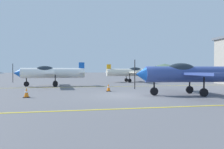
# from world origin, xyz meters

# --- Properties ---
(ground_plane) EXTENTS (400.00, 400.00, 0.00)m
(ground_plane) POSITION_xyz_m (0.00, 0.00, 0.00)
(ground_plane) COLOR slate
(apron_line_near) EXTENTS (80.00, 0.16, 0.01)m
(apron_line_near) POSITION_xyz_m (0.00, -4.95, 0.01)
(apron_line_near) COLOR yellow
(apron_line_near) RESTS_ON ground_plane
(apron_line_far) EXTENTS (80.00, 0.16, 0.01)m
(apron_line_far) POSITION_xyz_m (0.00, 8.30, 0.01)
(apron_line_far) COLOR yellow
(apron_line_far) RESTS_ON ground_plane
(airplane_near) EXTENTS (7.32, 8.40, 2.51)m
(airplane_near) POSITION_xyz_m (4.24, -0.60, 1.41)
(airplane_near) COLOR #33478C
(airplane_near) RESTS_ON ground_plane
(airplane_mid) EXTENTS (7.25, 8.36, 2.51)m
(airplane_mid) POSITION_xyz_m (-5.23, 10.18, 1.41)
(airplane_mid) COLOR white
(airplane_mid) RESTS_ON ground_plane
(airplane_far) EXTENTS (7.27, 8.37, 2.51)m
(airplane_far) POSITION_xyz_m (5.47, 16.76, 1.41)
(airplane_far) COLOR silver
(airplane_far) RESTS_ON ground_plane
(car_sedan) EXTENTS (4.51, 4.05, 1.62)m
(car_sedan) POSITION_xyz_m (13.15, 27.11, 0.84)
(car_sedan) COLOR red
(car_sedan) RESTS_ON ground_plane
(traffic_cone_front) EXTENTS (0.36, 0.36, 0.59)m
(traffic_cone_front) POSITION_xyz_m (-0.46, 3.18, 0.29)
(traffic_cone_front) COLOR black
(traffic_cone_front) RESTS_ON ground_plane
(traffic_cone_side) EXTENTS (0.36, 0.36, 0.59)m
(traffic_cone_side) POSITION_xyz_m (-6.05, 0.16, 0.29)
(traffic_cone_side) COLOR black
(traffic_cone_side) RESTS_ON ground_plane
(hill_centerleft) EXTENTS (60.71, 60.71, 7.42)m
(hill_centerleft) POSITION_xyz_m (75.19, 155.46, 3.71)
(hill_centerleft) COLOR #4C6651
(hill_centerleft) RESTS_ON ground_plane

